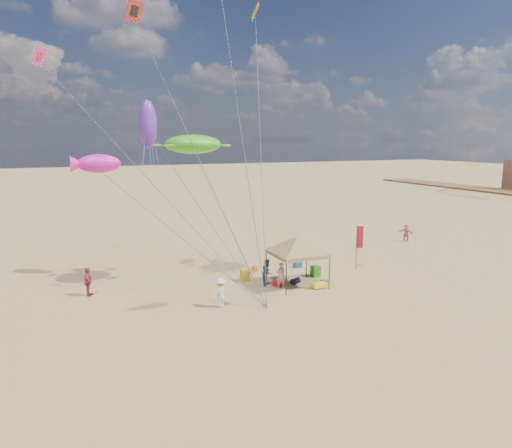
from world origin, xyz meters
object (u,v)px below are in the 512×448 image
object	(u,v)px
person_far_c	(406,233)
person_near_b	(267,272)
chair_yellow	(245,275)
person_near_a	(281,275)
cooler_red	(278,283)
person_far_a	(88,282)
feather_flag	(359,240)
canopy_tent	(297,238)
chair_green	(315,271)
person_near_c	(220,293)
cooler_blue	(298,265)
beach_cart	(319,285)

from	to	relation	value
person_far_c	person_near_b	bearing A→B (deg)	-95.77
chair_yellow	person_near_a	distance (m)	2.62
cooler_red	chair_yellow	bearing A→B (deg)	128.01
person_near_a	cooler_red	bearing A→B (deg)	-92.28
cooler_red	person_far_a	bearing A→B (deg)	165.32
feather_flag	person_far_a	distance (m)	17.20
canopy_tent	feather_flag	size ratio (longest dim) A/B	1.88
chair_green	person_far_c	world-z (taller)	person_far_c
person_near_c	person_near_b	bearing A→B (deg)	-164.25
chair_yellow	person_near_b	bearing A→B (deg)	-56.75
cooler_red	feather_flag	bearing A→B (deg)	10.62
cooler_blue	person_far_c	xyz separation A→B (m)	(12.52, 3.56, 0.57)
person_near_a	person_near_b	xyz separation A→B (m)	(-0.46, 0.86, 0.02)
canopy_tent	chair_green	distance (m)	3.45
canopy_tent	cooler_red	size ratio (longest dim) A/B	10.39
cooler_blue	person_near_b	world-z (taller)	person_near_b
feather_flag	person_near_b	distance (m)	7.32
person_far_c	person_near_c	bearing A→B (deg)	-93.68
canopy_tent	person_far_a	distance (m)	12.10
feather_flag	person_far_a	xyz separation A→B (m)	(-17.10, 1.48, -1.18)
person_near_a	person_near_b	world-z (taller)	person_near_b
person_near_b	person_far_a	world-z (taller)	person_far_a
chair_green	chair_yellow	bearing A→B (deg)	168.60
feather_flag	cooler_red	xyz separation A→B (m)	(-6.68, -1.25, -1.80)
chair_yellow	chair_green	bearing A→B (deg)	-11.40
person_far_a	person_far_c	bearing A→B (deg)	-57.02
feather_flag	person_near_b	bearing A→B (deg)	-173.40
chair_green	person_near_a	bearing A→B (deg)	-157.56
chair_yellow	person_near_b	distance (m)	1.67
canopy_tent	chair_green	bearing A→B (deg)	30.71
chair_yellow	person_near_c	size ratio (longest dim) A/B	0.45
person_far_a	person_near_b	bearing A→B (deg)	-78.89
canopy_tent	person_near_c	size ratio (longest dim) A/B	3.62
feather_flag	canopy_tent	bearing A→B (deg)	-164.13
person_far_a	chair_green	bearing A→B (deg)	-73.66
cooler_blue	person_far_a	size ratio (longest dim) A/B	0.33
cooler_blue	chair_yellow	bearing A→B (deg)	-162.33
beach_cart	person_far_a	distance (m)	13.13
beach_cart	person_near_a	size ratio (longest dim) A/B	0.57
person_far_c	chair_yellow	bearing A→B (deg)	-100.86
cooler_red	person_near_c	size ratio (longest dim) A/B	0.35
feather_flag	person_near_c	size ratio (longest dim) A/B	1.92
chair_green	person_near_b	world-z (taller)	person_near_b
canopy_tent	feather_flag	world-z (taller)	canopy_tent
feather_flag	cooler_blue	distance (m)	4.45
feather_flag	beach_cart	size ratio (longest dim) A/B	3.31
chair_green	person_near_c	distance (m)	7.92
feather_flag	person_near_c	bearing A→B (deg)	-163.88
canopy_tent	cooler_red	xyz separation A→B (m)	(-1.10, 0.33, -2.69)
beach_cart	person_near_c	xyz separation A→B (m)	(-6.33, -0.56, 0.58)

